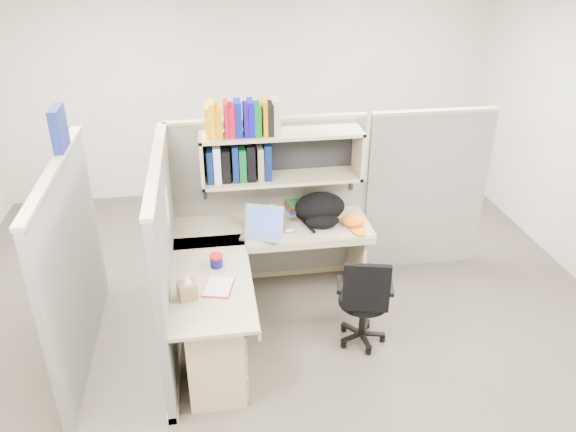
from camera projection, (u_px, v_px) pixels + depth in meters
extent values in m
plane|color=#38342B|center=(282.00, 331.00, 4.84)|extent=(6.00, 6.00, 0.00)
plane|color=#B9B5A7|center=(247.00, 88.00, 6.86)|extent=(6.00, 0.00, 6.00)
cube|color=slate|center=(268.00, 203.00, 5.27)|extent=(1.80, 0.06, 1.60)
cube|color=tan|center=(267.00, 119.00, 4.89)|extent=(1.80, 0.08, 0.03)
cube|color=slate|center=(167.00, 261.00, 4.36)|extent=(0.06, 1.80, 1.60)
cube|color=tan|center=(156.00, 163.00, 3.98)|extent=(0.08, 1.80, 0.03)
cube|color=slate|center=(73.00, 268.00, 4.26)|extent=(0.06, 1.80, 1.60)
cube|color=slate|center=(426.00, 193.00, 5.47)|extent=(1.20, 0.06, 1.60)
cube|color=navy|center=(59.00, 128.00, 4.12)|extent=(0.07, 0.27, 0.32)
cube|color=white|center=(167.00, 206.00, 4.31)|extent=(0.00, 0.21, 0.28)
cube|color=tan|center=(281.00, 134.00, 4.76)|extent=(1.40, 0.34, 0.03)
cube|color=tan|center=(282.00, 178.00, 4.95)|extent=(1.40, 0.34, 0.03)
cube|color=tan|center=(202.00, 161.00, 4.77)|extent=(0.03, 0.34, 0.44)
cube|color=tan|center=(358.00, 152.00, 4.95)|extent=(0.03, 0.34, 0.44)
cube|color=black|center=(279.00, 150.00, 5.00)|extent=(1.38, 0.01, 0.41)
cube|color=#E99B04|center=(207.00, 121.00, 4.60)|extent=(0.03, 0.20, 0.26)
cube|color=#FFAC05|center=(212.00, 119.00, 4.59)|extent=(0.05, 0.20, 0.29)
cube|color=orange|center=(218.00, 121.00, 4.61)|extent=(0.06, 0.20, 0.26)
cube|color=#B40726|center=(226.00, 119.00, 4.61)|extent=(0.04, 0.20, 0.29)
cube|color=#AD0626|center=(231.00, 120.00, 4.62)|extent=(0.05, 0.20, 0.26)
cube|color=#04178C|center=(238.00, 118.00, 4.62)|extent=(0.06, 0.20, 0.29)
cube|color=#150493|center=(245.00, 119.00, 4.64)|extent=(0.04, 0.20, 0.26)
cube|color=#0F05A0|center=(251.00, 117.00, 4.64)|extent=(0.04, 0.20, 0.29)
cube|color=#07631A|center=(257.00, 119.00, 4.65)|extent=(0.06, 0.20, 0.26)
cube|color=#CE7D04|center=(264.00, 117.00, 4.65)|extent=(0.04, 0.20, 0.29)
cube|color=black|center=(270.00, 118.00, 4.66)|extent=(0.05, 0.20, 0.26)
cube|color=#B6AD8C|center=(276.00, 116.00, 4.67)|extent=(0.06, 0.20, 0.29)
cube|color=#071949|center=(210.00, 164.00, 4.81)|extent=(0.05, 0.24, 0.29)
cube|color=silver|center=(217.00, 162.00, 4.81)|extent=(0.06, 0.24, 0.32)
cube|color=black|center=(225.00, 163.00, 4.83)|extent=(0.07, 0.24, 0.29)
cube|color=#071A4E|center=(235.00, 161.00, 4.83)|extent=(0.05, 0.24, 0.32)
cube|color=#0A4B1D|center=(242.00, 162.00, 4.85)|extent=(0.06, 0.24, 0.29)
cube|color=black|center=(250.00, 160.00, 4.85)|extent=(0.07, 0.24, 0.32)
cube|color=gray|center=(260.00, 161.00, 4.87)|extent=(0.05, 0.24, 0.29)
cube|color=#07174C|center=(267.00, 159.00, 4.87)|extent=(0.06, 0.24, 0.32)
cube|color=tan|center=(273.00, 227.00, 5.01)|extent=(1.74, 0.60, 0.03)
cube|color=tan|center=(211.00, 280.00, 4.26)|extent=(0.60, 1.34, 0.03)
cube|color=tan|center=(277.00, 248.00, 4.77)|extent=(1.74, 0.02, 0.07)
cube|color=tan|center=(251.00, 281.00, 4.32)|extent=(0.02, 1.34, 0.07)
cube|color=tan|center=(216.00, 349.00, 4.13)|extent=(0.40, 0.55, 0.68)
cube|color=tan|center=(243.00, 325.00, 4.06)|extent=(0.02, 0.50, 0.16)
cube|color=tan|center=(244.00, 344.00, 4.14)|extent=(0.02, 0.50, 0.16)
cube|color=tan|center=(245.00, 367.00, 4.25)|extent=(0.02, 0.50, 0.22)
cube|color=#B2B2B7|center=(245.00, 325.00, 4.06)|extent=(0.01, 0.12, 0.01)
cube|color=tan|center=(357.00, 254.00, 5.31)|extent=(0.03, 0.55, 0.70)
cylinder|color=#100E52|center=(216.00, 262.00, 4.39)|extent=(0.10, 0.10, 0.09)
cylinder|color=red|center=(216.00, 256.00, 4.37)|extent=(0.11, 0.11, 0.02)
ellipsoid|color=#9BC3DD|center=(290.00, 230.00, 4.90)|extent=(0.09, 0.07, 0.03)
cylinder|color=white|center=(272.00, 212.00, 5.14)|extent=(0.08, 0.08, 0.11)
cylinder|color=black|center=(364.00, 300.00, 4.54)|extent=(0.41, 0.41, 0.06)
cube|color=black|center=(367.00, 288.00, 4.26)|extent=(0.36, 0.13, 0.41)
cylinder|color=black|center=(363.00, 316.00, 4.62)|extent=(0.05, 0.05, 0.36)
cylinder|color=black|center=(361.00, 336.00, 4.71)|extent=(0.39, 0.39, 0.09)
cube|color=black|center=(339.00, 284.00, 4.50)|extent=(0.09, 0.23, 0.04)
cube|color=black|center=(391.00, 287.00, 4.46)|extent=(0.09, 0.23, 0.04)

